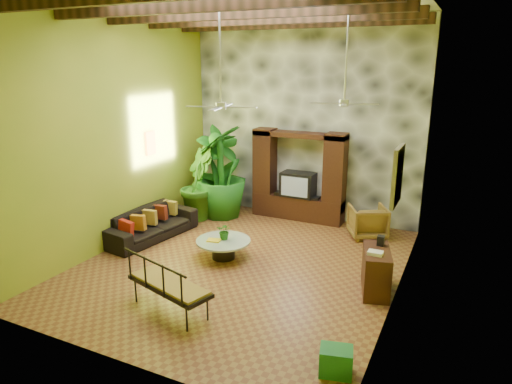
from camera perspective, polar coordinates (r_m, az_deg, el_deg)
The scene contains 22 objects.
ground at distance 9.38m, azimuth -1.67°, elevation -8.98°, with size 7.00×7.00×0.00m, color brown.
back_wall at distance 11.81m, azimuth 6.13°, elevation 8.82°, with size 6.00×0.02×5.00m, color olive.
left_wall at distance 10.34m, azimuth -16.85°, elevation 7.21°, with size 0.02×7.00×5.00m, color olive.
right_wall at distance 7.74m, azimuth 18.39°, elevation 4.30°, with size 0.02×7.00×5.00m, color olive.
stone_accent_wall at distance 11.75m, azimuth 6.03°, elevation 8.79°, with size 5.98×0.10×4.98m, color #313338.
ceiling_beams at distance 8.54m, azimuth -1.95°, elevation 21.51°, with size 5.95×5.36×0.22m.
entertainment_center at distance 11.76m, azimuth 5.31°, elevation 1.19°, with size 2.40×0.55×2.30m.
ceiling_fan_front at distance 8.27m, azimuth -4.42°, elevation 12.09°, with size 1.28×1.28×1.86m.
ceiling_fan_back at distance 9.06m, azimuth 11.01°, elevation 12.19°, with size 1.28×1.28×1.86m.
wall_art_mask at distance 11.13m, azimuth -13.08°, elevation 5.97°, with size 0.06×0.32×0.55m, color gold.
wall_art_painting at distance 7.20m, azimuth 17.28°, elevation 1.94°, with size 0.06×0.70×0.90m, color #235D81.
sofa at distance 10.87m, azimuth -13.09°, elevation -3.88°, with size 2.32×0.91×0.68m, color black.
wicker_armchair at distance 10.95m, azimuth 13.77°, elevation -3.59°, with size 0.80×0.82×0.75m, color olive.
tall_plant_a at distance 12.23m, azimuth -4.50°, elevation 2.79°, with size 1.24×0.84×2.35m, color #1B661A.
tall_plant_b at distance 11.83m, azimuth -7.42°, elevation 1.08°, with size 1.03×0.83×1.88m, color #2E691B.
tall_plant_c at distance 11.88m, azimuth -4.39°, elevation 2.54°, with size 1.35×1.35×2.41m, color #1D641A.
coffee_table at distance 9.57m, azimuth -4.10°, elevation -6.80°, with size 1.13×1.13×0.40m.
centerpiece_plant at distance 9.50m, azimuth -3.93°, elevation -4.89°, with size 0.32×0.28×0.35m, color #22671B.
yellow_tray at distance 9.48m, azimuth -5.29°, elevation -6.03°, with size 0.27×0.19×0.03m, color yellow.
iron_bench at distance 7.60m, azimuth -11.14°, elevation -11.12°, with size 1.66×0.99×0.57m.
side_console at distance 8.45m, azimuth 14.77°, elevation -9.52°, with size 0.44×0.99×0.79m, color #3B2412.
green_bin at distance 6.45m, azimuth 9.96°, elevation -20.11°, with size 0.43×0.32×0.37m, color #1B681C.
Camera 1 is at (3.92, -7.54, 3.96)m, focal length 32.00 mm.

